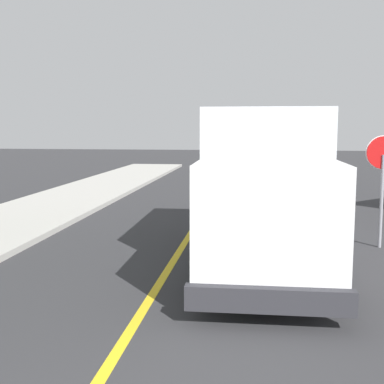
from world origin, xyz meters
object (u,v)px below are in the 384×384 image
at_px(parked_car_mid, 269,170).
at_px(stop_sign, 383,169).
at_px(parked_car_near, 254,188).
at_px(parked_car_far, 264,160).
at_px(box_truck, 264,178).

xyz_separation_m(parked_car_mid, stop_sign, (2.33, -12.08, 1.06)).
distance_m(parked_car_near, parked_car_far, 14.50).
xyz_separation_m(parked_car_near, parked_car_far, (0.52, 14.49, 0.00)).
distance_m(box_truck, parked_car_near, 6.27).
relative_size(parked_car_mid, stop_sign, 1.67).
bearing_deg(stop_sign, box_truck, -153.37).
bearing_deg(parked_car_near, stop_sign, -57.98).
height_order(parked_car_near, parked_car_mid, same).
distance_m(parked_car_mid, stop_sign, 12.35).
bearing_deg(stop_sign, parked_car_near, 122.02).
height_order(box_truck, parked_car_near, box_truck).
bearing_deg(box_truck, stop_sign, 26.63).
distance_m(box_truck, parked_car_far, 20.70).
bearing_deg(parked_car_mid, parked_car_near, -95.22).
relative_size(box_truck, parked_car_mid, 1.63).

